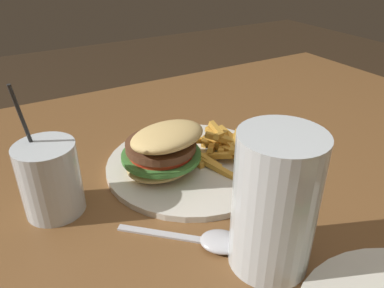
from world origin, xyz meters
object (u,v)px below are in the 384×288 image
object	(u,v)px
beer_glass	(274,206)
juice_glass	(51,180)
meal_plate_near	(180,155)
spoon	(217,240)

from	to	relation	value
beer_glass	juice_glass	bearing A→B (deg)	-48.47
meal_plate_near	spoon	xyz separation A→B (m)	(0.04, 0.17, -0.02)
meal_plate_near	spoon	world-z (taller)	meal_plate_near
juice_glass	spoon	world-z (taller)	juice_glass
meal_plate_near	beer_glass	xyz separation A→B (m)	(0.00, 0.22, 0.05)
juice_glass	spoon	distance (m)	0.24
meal_plate_near	juice_glass	bearing A→B (deg)	-0.02
meal_plate_near	spoon	distance (m)	0.18
beer_glass	juice_glass	world-z (taller)	juice_glass
spoon	beer_glass	bearing A→B (deg)	-11.15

